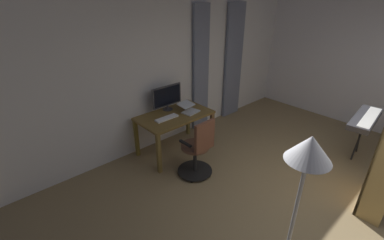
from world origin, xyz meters
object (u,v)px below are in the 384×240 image
Objects in this scene: computer_keyboard at (167,118)px; piano_keyboard at (365,119)px; desk at (175,119)px; office_chair at (198,150)px; laptop at (189,109)px; floor_lamp at (304,174)px; computer_monitor at (167,97)px.

computer_keyboard is 3.34m from piano_keyboard.
desk is 0.83m from office_chair.
desk is 0.31m from laptop.
floor_lamp reaches higher than piano_keyboard.
laptop is at bearing 175.70° from computer_keyboard.
floor_lamp is at bearing 55.77° from laptop.
desk is 2.11× the size of computer_monitor.
office_chair is 2.75× the size of laptop.
office_chair is at bearing 76.98° from desk.
office_chair is 0.54× the size of floor_lamp.
computer_monitor reaches higher than desk.
computer_monitor is 1.46× the size of computer_keyboard.
desk is 0.24m from computer_keyboard.
piano_keyboard is at bearing 131.34° from computer_monitor.
computer_monitor reaches higher than piano_keyboard.
computer_keyboard is at bearing -106.16° from floor_lamp.
floor_lamp reaches higher than computer_monitor.
office_chair is 1.63× the size of computer_monitor.
office_chair is 0.80m from computer_keyboard.
laptop reaches higher than computer_keyboard.
piano_keyboard is (-2.46, 1.49, 0.27)m from office_chair.
piano_keyboard is (-2.48, 2.24, -0.02)m from computer_keyboard.
computer_monitor is at bearing -99.45° from desk.
floor_lamp is (0.79, 1.91, 1.06)m from office_chair.
desk is 1.12× the size of piano_keyboard.
floor_lamp reaches higher than computer_keyboard.
piano_keyboard is 0.63× the size of floor_lamp.
computer_keyboard is at bearing 12.57° from desk.
piano_keyboard is (-2.01, 2.20, -0.07)m from laptop.
office_chair is 0.86× the size of piano_keyboard.
desk is 1.29× the size of office_chair.
desk is at bearing -26.02° from laptop.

